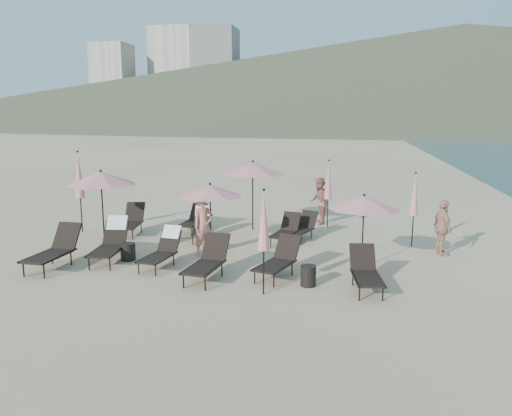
% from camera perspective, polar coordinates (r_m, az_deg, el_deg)
% --- Properties ---
extents(ground, '(800.00, 800.00, 0.00)m').
position_cam_1_polar(ground, '(12.54, -0.05, -7.94)').
color(ground, '#D6BA8C').
rests_on(ground, ground).
extents(volcanic_headland, '(690.00, 690.00, 55.00)m').
position_cam_1_polar(volcanic_headland, '(322.57, 24.28, 13.61)').
color(volcanic_headland, brown).
rests_on(volcanic_headland, ground).
extents(hotel_skyline, '(109.00, 82.00, 55.00)m').
position_cam_1_polar(hotel_skyline, '(299.39, -7.73, 14.28)').
color(hotel_skyline, beige).
rests_on(hotel_skyline, ground).
extents(lounger_0, '(0.76, 1.88, 1.07)m').
position_cam_1_polar(lounger_0, '(14.23, -22.06, -4.39)').
color(lounger_0, black).
rests_on(lounger_0, ground).
extents(lounger_1, '(0.92, 1.90, 1.14)m').
position_cam_1_polar(lounger_1, '(14.40, -16.28, -3.68)').
color(lounger_1, black).
rests_on(lounger_1, ground).
extents(lounger_2, '(0.78, 1.66, 1.00)m').
position_cam_1_polar(lounger_2, '(13.54, -10.64, -4.62)').
color(lounger_2, black).
rests_on(lounger_2, ground).
extents(lounger_3, '(0.83, 1.79, 1.00)m').
position_cam_1_polar(lounger_3, '(12.37, -5.56, -5.99)').
color(lounger_3, black).
rests_on(lounger_3, ground).
extents(lounger_4, '(1.09, 1.75, 0.94)m').
position_cam_1_polar(lounger_4, '(12.49, 2.60, -5.91)').
color(lounger_4, black).
rests_on(lounger_4, ground).
extents(lounger_5, '(0.84, 1.68, 0.92)m').
position_cam_1_polar(lounger_5, '(11.87, 12.44, -7.08)').
color(lounger_5, black).
rests_on(lounger_5, ground).
extents(lounger_6, '(0.92, 1.80, 0.99)m').
position_cam_1_polar(lounger_6, '(17.42, -14.11, -1.43)').
color(lounger_6, black).
rests_on(lounger_6, ground).
extents(lounger_7, '(0.71, 1.60, 0.90)m').
position_cam_1_polar(lounger_7, '(17.45, -7.17, -1.31)').
color(lounger_7, black).
rests_on(lounger_7, ground).
extents(lounger_8, '(0.93, 1.67, 0.99)m').
position_cam_1_polar(lounger_8, '(16.39, -6.19, -1.87)').
color(lounger_8, black).
rests_on(lounger_8, ground).
extents(lounger_9, '(1.02, 1.59, 0.86)m').
position_cam_1_polar(lounger_9, '(16.25, 5.29, -2.21)').
color(lounger_9, black).
rests_on(lounger_9, ground).
extents(lounger_10, '(0.87, 1.63, 0.89)m').
position_cam_1_polar(lounger_10, '(15.76, 3.45, -2.54)').
color(lounger_10, black).
rests_on(lounger_10, ground).
extents(umbrella_open_0, '(2.18, 2.18, 2.35)m').
position_cam_1_polar(umbrella_open_0, '(16.04, -17.31, 3.25)').
color(umbrella_open_0, black).
rests_on(umbrella_open_0, ground).
extents(umbrella_open_1, '(1.91, 1.91, 2.05)m').
position_cam_1_polar(umbrella_open_1, '(14.58, -5.28, 1.98)').
color(umbrella_open_1, black).
rests_on(umbrella_open_1, ground).
extents(umbrella_open_2, '(1.86, 1.86, 2.01)m').
position_cam_1_polar(umbrella_open_2, '(13.09, 12.24, 0.61)').
color(umbrella_open_2, black).
rests_on(umbrella_open_2, ground).
extents(umbrella_open_3, '(2.28, 2.28, 2.45)m').
position_cam_1_polar(umbrella_open_3, '(17.36, -0.38, 4.56)').
color(umbrella_open_3, black).
rests_on(umbrella_open_3, ground).
extents(umbrella_closed_0, '(0.28, 0.28, 2.42)m').
position_cam_1_polar(umbrella_closed_0, '(10.95, 0.88, -1.53)').
color(umbrella_closed_0, black).
rests_on(umbrella_closed_0, ground).
extents(umbrella_closed_1, '(0.27, 0.27, 2.31)m').
position_cam_1_polar(umbrella_closed_1, '(15.82, 17.67, 1.44)').
color(umbrella_closed_1, black).
rests_on(umbrella_closed_1, ground).
extents(umbrella_closed_2, '(0.33, 0.33, 2.81)m').
position_cam_1_polar(umbrella_closed_2, '(18.07, -19.58, 3.51)').
color(umbrella_closed_2, black).
rests_on(umbrella_closed_2, ground).
extents(umbrella_closed_3, '(0.29, 0.29, 2.45)m').
position_cam_1_polar(umbrella_closed_3, '(17.92, 8.28, 3.15)').
color(umbrella_closed_3, black).
rests_on(umbrella_closed_3, ground).
extents(side_table_0, '(0.41, 0.41, 0.48)m').
position_cam_1_polar(side_table_0, '(14.37, -14.42, -4.87)').
color(side_table_0, black).
rests_on(side_table_0, ground).
extents(side_table_1, '(0.37, 0.37, 0.49)m').
position_cam_1_polar(side_table_1, '(11.93, 5.99, -7.72)').
color(side_table_1, black).
rests_on(side_table_1, ground).
extents(beachgoer_a, '(0.73, 0.75, 1.73)m').
position_cam_1_polar(beachgoer_a, '(14.36, -6.03, -2.03)').
color(beachgoer_a, tan).
rests_on(beachgoer_a, ground).
extents(beachgoer_b, '(0.80, 0.95, 1.73)m').
position_cam_1_polar(beachgoer_b, '(18.59, 7.22, 0.81)').
color(beachgoer_b, '#A86657').
rests_on(beachgoer_b, ground).
extents(beachgoer_c, '(0.65, 1.02, 1.62)m').
position_cam_1_polar(beachgoer_c, '(15.25, 20.53, -2.13)').
color(beachgoer_c, tan).
rests_on(beachgoer_c, ground).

